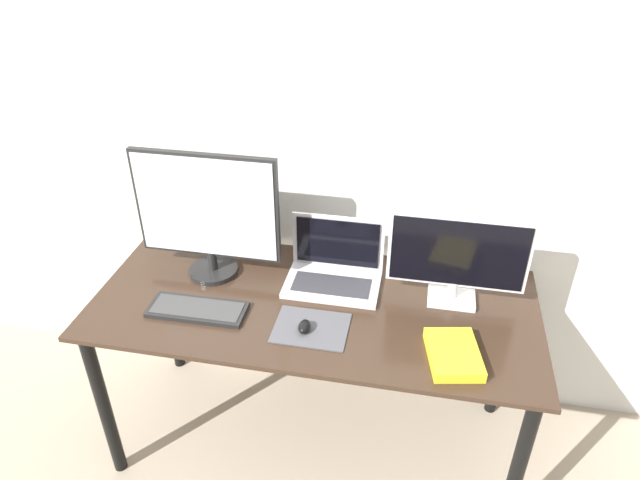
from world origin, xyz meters
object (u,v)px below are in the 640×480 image
object	(u,v)px
keyboard	(197,309)
book	(453,354)
mouse	(305,327)
monitor_right	(457,257)
laptop	(335,267)
monitor_left	(207,213)

from	to	relation	value
keyboard	book	world-z (taller)	book
keyboard	mouse	xyz separation A→B (m)	(0.40, -0.03, 0.01)
monitor_right	mouse	bearing A→B (deg)	-150.81
laptop	mouse	xyz separation A→B (m)	(-0.05, -0.32, -0.04)
monitor_right	book	distance (m)	0.35
monitor_right	keyboard	distance (m)	0.94
monitor_left	keyboard	distance (m)	0.35
keyboard	mouse	size ratio (longest dim) A/B	5.28
mouse	laptop	bearing A→B (deg)	81.59
keyboard	book	distance (m)	0.89
laptop	keyboard	xyz separation A→B (m)	(-0.44, -0.29, -0.05)
book	laptop	bearing A→B (deg)	141.74
monitor_left	mouse	size ratio (longest dim) A/B	8.25
mouse	book	bearing A→B (deg)	-4.12
monitor_left	mouse	bearing A→B (deg)	-32.71
monitor_right	laptop	bearing A→B (deg)	174.19
monitor_right	mouse	world-z (taller)	monitor_right
laptop	keyboard	distance (m)	0.53
monitor_left	laptop	bearing A→B (deg)	5.45
monitor_right	book	xyz separation A→B (m)	(0.01, -0.31, -0.17)
monitor_right	monitor_left	bearing A→B (deg)	-180.00
monitor_right	laptop	world-z (taller)	monitor_right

